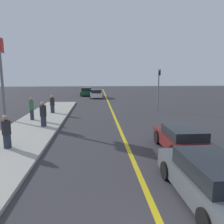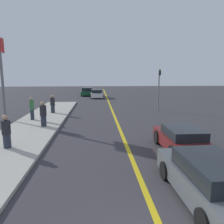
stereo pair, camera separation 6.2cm
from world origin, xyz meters
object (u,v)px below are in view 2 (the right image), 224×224
Objects in this scene: pedestrian_far_standing at (32,108)px; roadside_sign at (1,62)px; pedestrian_mid_group at (43,114)px; traffic_light at (159,86)px; car_near_right_lane at (209,180)px; car_parked_left_lot at (87,92)px; pedestrian_by_sign at (53,104)px; car_ahead_center at (181,139)px; pedestrian_near_curb at (6,132)px; car_far_distant at (97,94)px.

pedestrian_far_standing is 4.08m from roadside_sign.
traffic_light is at bearing 32.74° from pedestrian_mid_group.
car_near_right_lane reaches higher than car_parked_left_lot.
car_near_right_lane is 2.73× the size of pedestrian_by_sign.
car_parked_left_lot is at bearing 80.56° from pedestrian_far_standing.
traffic_light reaches higher than pedestrian_mid_group.
car_ahead_center is at bearing 77.83° from car_near_right_lane.
pedestrian_far_standing is at bearing -160.05° from traffic_light.
roadside_sign is (-13.19, -3.83, 2.02)m from traffic_light.
car_ahead_center is 11.62m from traffic_light.
car_ahead_center is at bearing -4.87° from pedestrian_near_curb.
car_ahead_center is at bearing -33.47° from pedestrian_mid_group.
car_parked_left_lot is 26.99m from pedestrian_near_curb.
pedestrian_by_sign is (0.31, 9.53, -0.00)m from pedestrian_near_curb.
car_ahead_center is 13.96m from roadside_sign.
car_near_right_lane is 28.09m from car_far_distant.
car_ahead_center is 28.13m from car_parked_left_lot.
roadside_sign is at bearing -137.99° from pedestrian_by_sign.
car_parked_left_lot is at bearing 115.33° from traffic_light.
pedestrian_by_sign is (-7.28, 14.30, 0.29)m from car_near_right_lane.
pedestrian_mid_group is at bearing 146.37° from car_ahead_center.
pedestrian_far_standing is at bearing -5.28° from roadside_sign.
pedestrian_far_standing is at bearing -98.73° from car_parked_left_lot.
car_near_right_lane is 11.42m from pedestrian_mid_group.
roadside_sign is at bearing -114.58° from car_far_distant.
roadside_sign reaches higher than pedestrian_near_curb.
car_near_right_lane is 1.09× the size of traffic_light.
car_ahead_center is 2.22× the size of pedestrian_far_standing.
pedestrian_near_curb is (-4.28, -23.12, 0.33)m from car_far_distant.
pedestrian_mid_group is at bearing -85.57° from pedestrian_by_sign.
pedestrian_far_standing reaches higher than car_far_distant.
roadside_sign reaches higher than pedestrian_mid_group.
car_far_distant is at bearing 79.50° from pedestrian_near_curb.
roadside_sign is at bearing 146.04° from car_ahead_center.
car_ahead_center is 2.28× the size of pedestrian_mid_group.
roadside_sign reaches higher than pedestrian_far_standing.
car_near_right_lane is 0.70× the size of roadside_sign.
car_ahead_center is at bearing -81.55° from car_far_distant.
car_near_right_lane is 2.60× the size of pedestrian_mid_group.
roadside_sign is at bearing 174.72° from pedestrian_far_standing.
car_far_distant is 0.90× the size of car_parked_left_lot.
pedestrian_mid_group is at bearing -34.52° from roadside_sign.
car_near_right_lane is 1.03× the size of car_far_distant.
pedestrian_near_curb is at bearing 146.32° from car_near_right_lane.
car_far_distant is at bearing 116.01° from traffic_light.
car_far_distant is at bearing 95.24° from car_near_right_lane.
pedestrian_by_sign is at bearing -174.12° from traffic_light.
pedestrian_mid_group is 0.42× the size of traffic_light.
pedestrian_by_sign is (-0.40, 5.19, -0.04)m from pedestrian_mid_group.
pedestrian_far_standing is 1.08× the size of pedestrian_by_sign.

